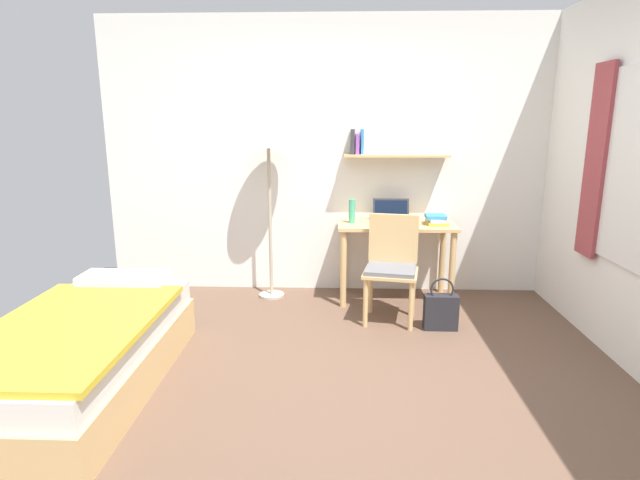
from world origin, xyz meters
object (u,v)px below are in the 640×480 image
(book_stack, at_px, (436,220))
(bed, at_px, (81,353))
(handbag, at_px, (441,311))
(water_bottle, at_px, (352,211))
(desk_chair, at_px, (392,264))
(desk, at_px, (396,238))
(standing_lamp, at_px, (268,143))
(laptop, at_px, (391,216))

(book_stack, bearing_deg, bed, -145.52)
(bed, height_order, handbag, bed)
(water_bottle, bearing_deg, desk_chair, -56.12)
(desk, relative_size, desk_chair, 1.20)
(desk_chair, distance_m, handbag, 0.55)
(water_bottle, xyz_separation_m, handbag, (0.71, -0.70, -0.69))
(standing_lamp, relative_size, handbag, 3.79)
(bed, relative_size, standing_lamp, 1.13)
(bed, xyz_separation_m, book_stack, (2.48, 1.70, 0.54))
(desk, bearing_deg, standing_lamp, 178.38)
(bed, relative_size, desk_chair, 2.09)
(book_stack, xyz_separation_m, handbag, (-0.05, -0.67, -0.62))
(desk, bearing_deg, bed, -140.69)
(desk_chair, height_order, handbag, desk_chair)
(desk_chair, xyz_separation_m, laptop, (0.04, 0.58, 0.30))
(bed, xyz_separation_m, water_bottle, (1.72, 1.74, 0.60))
(desk_chair, distance_m, book_stack, 0.69)
(bed, distance_m, desk_chair, 2.41)
(book_stack, bearing_deg, desk_chair, -134.07)
(bed, relative_size, water_bottle, 8.42)
(water_bottle, height_order, book_stack, water_bottle)
(book_stack, relative_size, handbag, 0.54)
(book_stack, bearing_deg, desk, 174.07)
(laptop, height_order, handbag, laptop)
(desk_chair, relative_size, standing_lamp, 0.54)
(bed, xyz_separation_m, desk_chair, (2.04, 1.25, 0.25))
(laptop, distance_m, handbag, 1.07)
(desk, xyz_separation_m, water_bottle, (-0.41, -0.01, 0.25))
(desk, bearing_deg, water_bottle, -179.22)
(desk_chair, distance_m, water_bottle, 0.68)
(bed, bearing_deg, book_stack, 34.48)
(standing_lamp, relative_size, water_bottle, 7.47)
(desk_chair, bearing_deg, standing_lamp, 154.26)
(bed, distance_m, standing_lamp, 2.35)
(desk, distance_m, book_stack, 0.40)
(desk, distance_m, standing_lamp, 1.45)
(standing_lamp, distance_m, laptop, 1.31)
(handbag, bearing_deg, laptop, 113.31)
(desk_chair, bearing_deg, handbag, -29.21)
(bed, xyz_separation_m, standing_lamp, (0.96, 1.77, 1.21))
(standing_lamp, xyz_separation_m, book_stack, (1.52, -0.07, -0.67))
(desk, height_order, book_stack, book_stack)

